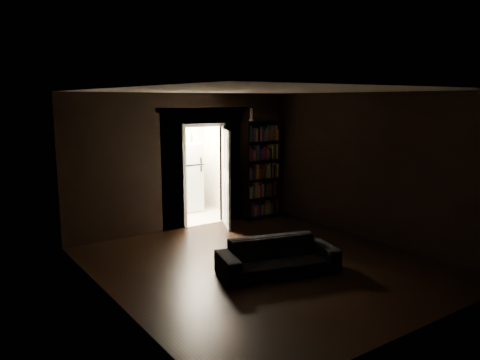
% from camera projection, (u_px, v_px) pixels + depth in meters
% --- Properties ---
extents(ground, '(5.50, 5.50, 0.00)m').
position_uv_depth(ground, '(265.00, 265.00, 7.63)').
color(ground, black).
rests_on(ground, ground).
extents(room_walls, '(5.02, 5.61, 2.84)m').
position_uv_depth(room_walls, '(228.00, 156.00, 8.21)').
color(room_walls, black).
rests_on(room_walls, ground).
extents(kitchen_alcove, '(2.20, 1.80, 2.60)m').
position_uv_depth(kitchen_alcove, '(180.00, 163.00, 10.84)').
color(kitchen_alcove, beige).
rests_on(kitchen_alcove, ground).
extents(sofa, '(1.99, 1.25, 0.71)m').
position_uv_depth(sofa, '(278.00, 251.00, 7.20)').
color(sofa, black).
rests_on(sofa, ground).
extents(bookshelf, '(0.92, 0.39, 2.20)m').
position_uv_depth(bookshelf, '(260.00, 170.00, 10.55)').
color(bookshelf, black).
rests_on(bookshelf, ground).
extents(refrigerator, '(0.93, 0.89, 1.65)m').
position_uv_depth(refrigerator, '(183.00, 177.00, 11.22)').
color(refrigerator, white).
rests_on(refrigerator, ground).
extents(door, '(0.40, 0.79, 2.05)m').
position_uv_depth(door, '(226.00, 179.00, 9.80)').
color(door, silver).
rests_on(door, ground).
extents(figurine, '(0.10, 0.10, 0.28)m').
position_uv_depth(figurine, '(251.00, 114.00, 10.25)').
color(figurine, silver).
rests_on(figurine, bookshelf).
extents(bottles, '(0.70, 0.14, 0.28)m').
position_uv_depth(bottles, '(183.00, 137.00, 10.96)').
color(bottles, black).
rests_on(bottles, refrigerator).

